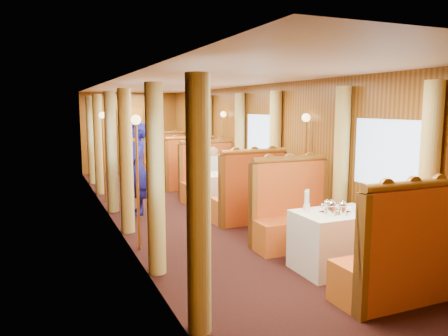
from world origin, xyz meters
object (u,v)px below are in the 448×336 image
banquette_near_fwd (397,264)px  tea_tray (335,212)px  banquette_mid_aft (209,181)px  fruit_plate (362,211)px  banquette_far_fwd (188,172)px  steward (138,169)px  rose_vase_far (175,149)px  passenger (214,169)px  banquette_mid_fwd (250,199)px  table_near (337,241)px  table_mid (227,192)px  teapot_left (331,210)px  banquette_far_aft (167,163)px  rose_vase_mid (229,164)px  table_far (177,169)px  teapot_right (342,210)px  banquette_near_aft (294,218)px  teapot_back (327,207)px

banquette_near_fwd → tea_tray: size_ratio=3.94×
banquette_near_fwd → tea_tray: bearing=93.6°
banquette_mid_aft → fruit_plate: size_ratio=6.13×
banquette_far_fwd → steward: bearing=-129.3°
rose_vase_far → passenger: passenger is taller
banquette_near_fwd → passenger: size_ratio=1.76×
banquette_mid_fwd → tea_tray: size_ratio=3.94×
fruit_plate → table_near: bearing=154.8°
banquette_near_fwd → table_mid: 4.51m
fruit_plate → rose_vase_far: size_ratio=0.61×
table_mid → teapot_left: size_ratio=5.91×
banquette_far_fwd → banquette_far_aft: (0.00, 2.03, 0.00)m
table_mid → tea_tray: tea_tray is taller
tea_tray → table_near: bearing=14.9°
rose_vase_far → rose_vase_mid: bearing=-88.8°
banquette_mid_aft → table_far: (0.00, 2.49, -0.05)m
steward → table_mid: bearing=85.7°
table_near → teapot_right: teapot_right is taller
banquette_near_aft → teapot_right: bearing=-92.9°
banquette_near_aft → table_mid: bearing=90.0°
teapot_left → rose_vase_mid: size_ratio=0.49×
passenger → fruit_plate: bearing=-86.5°
banquette_near_aft → table_mid: (0.00, 2.49, -0.05)m
banquette_far_fwd → passenger: bearing=-90.0°
table_near → rose_vase_far: 7.05m
teapot_back → teapot_right: bearing=-51.4°
banquette_mid_aft → teapot_left: bearing=-92.5°
banquette_mid_fwd → tea_tray: banquette_mid_fwd is taller
teapot_left → teapot_back: (0.08, 0.20, -0.01)m
table_mid → steward: size_ratio=0.59×
banquette_near_fwd → teapot_back: banquette_near_fwd is taller
banquette_near_fwd → fruit_plate: banquette_near_fwd is taller
tea_tray → teapot_back: (-0.06, 0.09, 0.05)m
table_mid → tea_tray: size_ratio=3.09×
banquette_mid_fwd → passenger: size_ratio=1.76×
banquette_far_aft → steward: steward is taller
teapot_left → steward: size_ratio=0.10×
table_far → table_near: bearing=-90.0°
rose_vase_mid → passenger: (-0.04, 0.73, -0.19)m
teapot_right → table_near: bearing=91.0°
banquette_near_fwd → teapot_back: 1.16m
table_far → banquette_far_fwd: (0.00, -1.01, 0.05)m
table_near → banquette_far_fwd: banquette_far_fwd is taller
rose_vase_mid → passenger: size_ratio=0.47×
table_far → passenger: 2.80m
banquette_mid_fwd → steward: 2.26m
table_near → banquette_near_aft: (0.00, 1.01, 0.05)m
table_mid → banquette_near_fwd: bearing=-90.0°
banquette_mid_aft → teapot_back: 4.46m
table_far → tea_tray: tea_tray is taller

